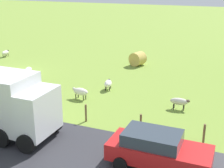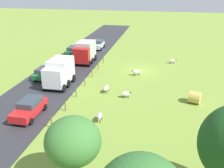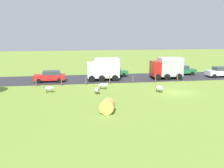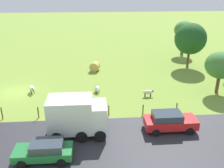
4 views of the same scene
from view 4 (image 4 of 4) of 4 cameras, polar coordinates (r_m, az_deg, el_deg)
The scene contains 18 objects.
ground_plane at distance 32.00m, azimuth -21.04°, elevation -1.70°, with size 160.00×160.00×0.00m, color olive.
sheep_0 at distance 30.91m, azimuth -17.66°, elevation -0.92°, with size 1.33×0.94×0.85m.
sheep_2 at distance 28.82m, azimuth 8.17°, elevation -1.84°, with size 0.50×1.27×0.77m.
sheep_3 at distance 29.73m, azimuth -3.37°, elevation -0.94°, with size 1.19×0.75×0.76m.
sheep_4 at distance 27.41m, azimuth -5.38°, elevation -2.99°, with size 0.65×1.30×0.81m.
hay_bale_0 at distance 36.76m, azimuth -3.89°, elevation 3.97°, with size 1.32×1.32×1.21m, color tan.
tree_0 at distance 31.07m, azimuth 23.40°, elevation 3.91°, with size 3.51×3.51×4.93m.
tree_1 at distance 46.10m, azimuth 16.02°, elevation 11.59°, with size 3.45×3.45×5.83m.
tree_4 at distance 39.14m, azimuth 17.32°, elevation 9.72°, with size 4.59×4.59×6.61m.
fence_post_1 at distance 26.15m, azimuth -23.64°, elevation -6.07°, with size 0.12×0.12×1.25m, color brown.
fence_post_2 at distance 25.23m, azimuth -16.34°, elevation -6.18°, with size 0.12×0.12×1.15m, color brown.
fence_post_3 at distance 24.71m, azimuth -8.63°, elevation -6.04°, with size 0.12×0.12×1.19m, color brown.
fence_post_4 at distance 24.69m, azimuth -0.73°, elevation -5.96°, with size 0.12×0.12×1.06m, color brown.
fence_post_5 at distance 25.10m, azimuth 7.03°, elevation -5.67°, with size 0.12×0.12×1.04m, color brown.
fence_post_6 at distance 25.94m, azimuth 14.41°, elevation -5.23°, with size 0.12×0.12×1.08m, color brown.
truck_1 at distance 21.33m, azimuth -8.01°, elevation -7.04°, with size 2.72×4.82×3.37m.
car_2 at distance 22.76m, azimuth 12.87°, elevation -8.13°, with size 2.09×4.52×1.65m.
car_3 at distance 19.53m, azimuth -15.07°, elevation -14.31°, with size 2.00×4.22×1.48m.
Camera 4 is at (28.01, 9.42, 12.28)m, focal length 40.44 mm.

